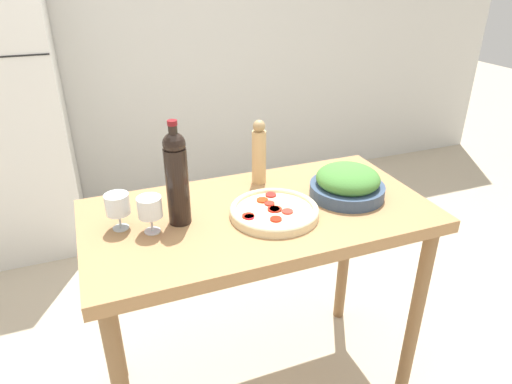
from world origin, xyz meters
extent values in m
plane|color=#BCAD93|center=(0.00, 0.00, 0.00)|extent=(14.00, 14.00, 0.00)
cube|color=silver|center=(0.00, 2.17, 1.30)|extent=(6.40, 0.06, 2.60)
cube|color=silver|center=(-1.03, 1.76, 0.91)|extent=(0.71, 0.71, 1.83)
cube|color=#A87A4C|center=(0.00, 0.00, 0.91)|extent=(1.30, 0.67, 0.05)
cylinder|color=olive|center=(0.59, -0.28, 0.44)|extent=(0.06, 0.06, 0.88)
cylinder|color=olive|center=(-0.59, 0.28, 0.44)|extent=(0.06, 0.06, 0.88)
cylinder|color=olive|center=(0.59, 0.28, 0.44)|extent=(0.06, 0.06, 0.88)
cylinder|color=black|center=(-0.30, 0.02, 1.07)|extent=(0.08, 0.08, 0.28)
sphere|color=black|center=(-0.30, 0.02, 1.23)|extent=(0.08, 0.08, 0.08)
cylinder|color=black|center=(-0.30, 0.02, 1.26)|extent=(0.03, 0.03, 0.06)
cylinder|color=maroon|center=(-0.30, 0.02, 1.30)|extent=(0.03, 0.03, 0.02)
cylinder|color=silver|center=(-0.40, -0.01, 0.93)|extent=(0.06, 0.06, 0.00)
cylinder|color=silver|center=(-0.40, -0.01, 0.96)|extent=(0.01, 0.01, 0.06)
cylinder|color=white|center=(-0.40, -0.01, 1.03)|extent=(0.08, 0.08, 0.07)
cylinder|color=maroon|center=(-0.40, -0.01, 1.00)|extent=(0.07, 0.07, 0.01)
cylinder|color=silver|center=(-0.50, 0.05, 0.93)|extent=(0.06, 0.06, 0.00)
cylinder|color=silver|center=(-0.50, 0.05, 0.96)|extent=(0.01, 0.01, 0.06)
cylinder|color=white|center=(-0.50, 0.05, 1.03)|extent=(0.08, 0.08, 0.07)
cylinder|color=maroon|center=(-0.50, 0.05, 1.00)|extent=(0.07, 0.07, 0.01)
cylinder|color=tan|center=(0.09, 0.23, 1.04)|extent=(0.06, 0.06, 0.23)
sphere|color=tan|center=(0.09, 0.23, 1.18)|extent=(0.05, 0.05, 0.05)
cylinder|color=#384C6B|center=(0.37, -0.02, 0.96)|extent=(0.29, 0.29, 0.05)
ellipsoid|color=#478438|center=(0.37, -0.02, 1.01)|extent=(0.25, 0.25, 0.10)
cylinder|color=beige|center=(0.04, -0.06, 0.94)|extent=(0.33, 0.33, 0.02)
torus|color=beige|center=(0.04, -0.06, 0.96)|extent=(0.33, 0.33, 0.02)
cylinder|color=#B61E0C|center=(0.01, -0.13, 0.96)|extent=(0.04, 0.04, 0.01)
cylinder|color=#A9201B|center=(0.07, 0.05, 0.96)|extent=(0.04, 0.04, 0.01)
cylinder|color=red|center=(0.04, -0.01, 0.96)|extent=(0.04, 0.04, 0.01)
cylinder|color=red|center=(-0.07, -0.08, 0.96)|extent=(0.04, 0.04, 0.01)
cylinder|color=red|center=(-0.07, -0.07, 0.96)|extent=(0.04, 0.04, 0.01)
cylinder|color=red|center=(0.03, -0.06, 0.96)|extent=(0.05, 0.05, 0.01)
cylinder|color=#B3300D|center=(0.02, 0.02, 0.96)|extent=(0.04, 0.04, 0.01)
cylinder|color=#AD2512|center=(0.04, -0.06, 0.96)|extent=(0.05, 0.05, 0.01)
cylinder|color=#B62F24|center=(0.07, -0.09, 0.96)|extent=(0.04, 0.04, 0.01)
camera|label=1|loc=(-0.56, -1.39, 1.76)|focal=32.00mm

